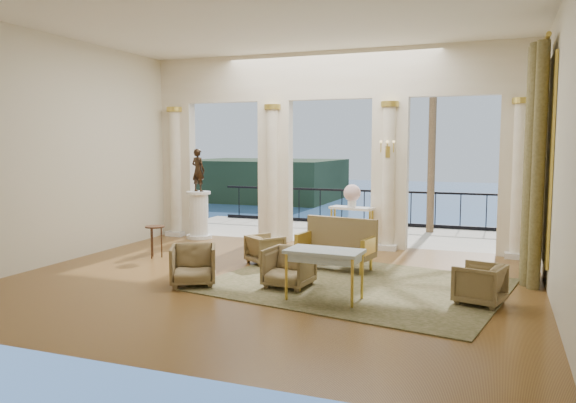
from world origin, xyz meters
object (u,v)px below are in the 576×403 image
at_px(side_table, 155,231).
at_px(settee, 338,244).
at_px(armchair_b, 289,265).
at_px(game_table, 324,255).
at_px(armchair_c, 480,282).
at_px(console_table, 352,214).
at_px(armchair_a, 193,263).
at_px(pedestal, 199,216).
at_px(armchair_d, 265,248).
at_px(statue, 198,170).

bearing_deg(side_table, settee, 4.85).
distance_m(armchair_b, game_table, 1.01).
height_order(settee, side_table, settee).
height_order(armchair_c, console_table, console_table).
bearing_deg(console_table, armchair_a, -99.28).
bearing_deg(side_table, armchair_a, -42.09).
height_order(armchair_b, pedestal, pedestal).
relative_size(armchair_a, pedestal, 0.64).
distance_m(armchair_d, game_table, 2.85).
height_order(armchair_a, armchair_d, armchair_a).
bearing_deg(armchair_d, side_table, 41.80).
xyz_separation_m(armchair_c, side_table, (-6.48, 1.24, 0.24)).
bearing_deg(armchair_d, statue, -3.10).
distance_m(statue, side_table, 2.74).
relative_size(armchair_c, armchair_d, 1.05).
xyz_separation_m(armchair_d, game_table, (1.87, -2.11, 0.38)).
relative_size(armchair_d, side_table, 0.95).
relative_size(game_table, console_table, 1.11).
xyz_separation_m(game_table, side_table, (-4.27, 1.85, -0.13)).
bearing_deg(side_table, armchair_c, -10.83).
distance_m(pedestal, console_table, 3.95).
distance_m(armchair_a, statue, 4.98).
xyz_separation_m(armchair_b, console_table, (0.10, 3.83, 0.42)).
distance_m(armchair_b, armchair_c, 3.00).
bearing_deg(settee, statue, 162.94).
bearing_deg(statue, pedestal, 103.04).
height_order(settee, statue, statue).
bearing_deg(armchair_b, armchair_a, -159.83).
bearing_deg(settee, pedestal, 162.94).
distance_m(armchair_d, side_table, 2.42).
height_order(armchair_c, game_table, game_table).
height_order(game_table, console_table, console_table).
relative_size(armchair_b, settee, 0.48).
relative_size(armchair_c, side_table, 1.01).
bearing_deg(console_table, side_table, -133.00).
distance_m(armchair_d, settee, 1.48).
bearing_deg(pedestal, statue, 90.00).
xyz_separation_m(settee, statue, (-4.22, 2.14, 1.24)).
height_order(armchair_c, side_table, armchair_c).
height_order(armchair_c, armchair_d, armchair_c).
bearing_deg(armchair_b, statue, 140.19).
bearing_deg(game_table, settee, 103.18).
distance_m(settee, statue, 4.89).
bearing_deg(armchair_d, settee, -141.98).
bearing_deg(settee, armchair_c, -21.13).
relative_size(pedestal, statue, 1.11).
distance_m(armchair_a, settee, 2.84).
height_order(game_table, side_table, game_table).
height_order(armchair_a, pedestal, pedestal).
bearing_deg(settee, console_table, 107.07).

